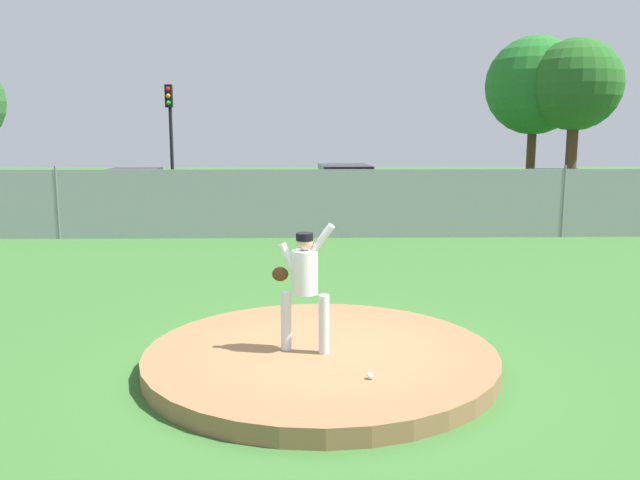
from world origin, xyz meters
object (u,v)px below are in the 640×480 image
parked_car_navy (561,194)px  traffic_cone_orange (0,215)px  parked_car_charcoal (133,195)px  parked_car_burgundy (345,192)px  baseball (370,376)px  pitcher_youth (304,279)px  traffic_light_near (170,123)px

parked_car_navy → traffic_cone_orange: size_ratio=8.80×
parked_car_charcoal → parked_car_burgundy: bearing=3.4°
baseball → parked_car_navy: parked_car_navy is taller
traffic_cone_orange → parked_car_navy: bearing=3.4°
parked_car_burgundy → traffic_cone_orange: size_ratio=7.75×
pitcher_youth → traffic_cone_orange: (-9.79, 13.19, -0.88)m
parked_car_charcoal → traffic_cone_orange: 4.17m
pitcher_youth → parked_car_navy: 16.78m
pitcher_youth → traffic_cone_orange: 16.45m
parked_car_charcoal → parked_car_burgundy: size_ratio=0.98×
pitcher_youth → parked_car_burgundy: 14.72m
traffic_light_near → traffic_cone_orange: bearing=-126.5°
baseball → parked_car_navy: (8.04, 15.23, 0.52)m
parked_car_navy → traffic_light_near: 15.19m
parked_car_navy → traffic_light_near: (-14.22, 4.75, 2.47)m
traffic_cone_orange → traffic_light_near: size_ratio=0.12×
parked_car_burgundy → pitcher_youth: bearing=-95.3°
pitcher_youth → traffic_cone_orange: bearing=126.6°
traffic_light_near → parked_car_burgundy: bearing=-32.8°
parked_car_charcoal → parked_car_burgundy: 7.17m
parked_car_charcoal → parked_car_navy: size_ratio=0.87×
baseball → parked_car_burgundy: size_ratio=0.02×
pitcher_youth → parked_car_burgundy: (1.36, 14.66, -0.30)m
pitcher_youth → traffic_light_near: size_ratio=0.34×
parked_car_navy → parked_car_burgundy: parked_car_burgundy is taller
pitcher_youth → baseball: 1.47m
parked_car_burgundy → traffic_light_near: 8.45m
baseball → parked_car_navy: size_ratio=0.02×
parked_car_charcoal → parked_car_navy: parked_car_charcoal is taller
pitcher_youth → parked_car_charcoal: bearing=112.1°
parked_car_charcoal → traffic_cone_orange: (-4.00, -1.05, -0.53)m
baseball → parked_car_charcoal: (-6.53, 15.17, 0.54)m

